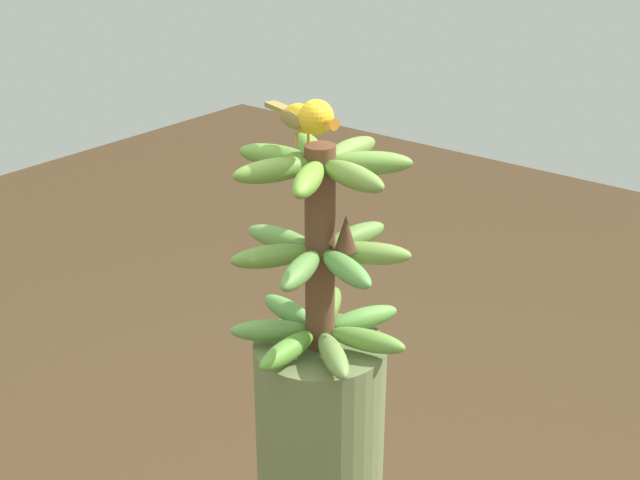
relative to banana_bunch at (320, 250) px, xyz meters
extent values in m
cylinder|color=brown|center=(0.00, 0.00, 0.00)|extent=(0.05, 0.05, 0.36)
ellipsoid|color=#5E9A35|center=(0.09, 0.00, -0.15)|extent=(0.13, 0.04, 0.04)
ellipsoid|color=olive|center=(0.05, 0.07, -0.15)|extent=(0.11, 0.13, 0.04)
ellipsoid|color=#65973B|center=(-0.02, 0.08, -0.15)|extent=(0.07, 0.14, 0.04)
ellipsoid|color=#609D43|center=(-0.08, 0.03, -0.15)|extent=(0.14, 0.09, 0.04)
ellipsoid|color=olive|center=(-0.08, -0.04, -0.15)|extent=(0.14, 0.09, 0.04)
ellipsoid|color=#5E9D46|center=(-0.02, -0.09, -0.15)|extent=(0.06, 0.14, 0.04)
ellipsoid|color=#5E9342|center=(0.06, -0.07, -0.15)|extent=(0.11, 0.13, 0.04)
ellipsoid|color=#5C8E40|center=(0.08, 0.02, 0.00)|extent=(0.14, 0.07, 0.04)
ellipsoid|color=#5D9846|center=(0.03, 0.08, 0.00)|extent=(0.08, 0.14, 0.04)
ellipsoid|color=olive|center=(-0.04, 0.07, 0.00)|extent=(0.10, 0.13, 0.04)
ellipsoid|color=olive|center=(-0.08, 0.01, 0.00)|extent=(0.14, 0.06, 0.04)
ellipsoid|color=olive|center=(-0.06, -0.06, 0.00)|extent=(0.12, 0.12, 0.04)
ellipsoid|color=#649944|center=(0.01, -0.08, 0.00)|extent=(0.05, 0.14, 0.04)
ellipsoid|color=olive|center=(0.07, -0.05, 0.00)|extent=(0.13, 0.11, 0.04)
ellipsoid|color=olive|center=(0.07, 0.03, 0.15)|extent=(0.14, 0.09, 0.04)
ellipsoid|color=olive|center=(0.02, 0.08, 0.15)|extent=(0.07, 0.14, 0.04)
ellipsoid|color=olive|center=(-0.05, 0.06, 0.15)|extent=(0.11, 0.13, 0.04)
ellipsoid|color=olive|center=(-0.08, 0.00, 0.15)|extent=(0.13, 0.04, 0.04)
ellipsoid|color=#629A35|center=(-0.05, -0.06, 0.15)|extent=(0.11, 0.13, 0.04)
ellipsoid|color=olive|center=(0.02, -0.08, 0.15)|extent=(0.07, 0.14, 0.04)
ellipsoid|color=olive|center=(0.07, -0.03, 0.15)|extent=(0.14, 0.09, 0.04)
cone|color=#4C2D1E|center=(-0.01, 0.05, 0.04)|extent=(0.04, 0.04, 0.06)
cylinder|color=#C68933|center=(0.02, -0.03, 0.19)|extent=(0.00, 0.00, 0.02)
cylinder|color=#C68933|center=(0.00, -0.02, 0.19)|extent=(0.01, 0.00, 0.02)
ellipsoid|color=gold|center=(0.01, -0.03, 0.22)|extent=(0.06, 0.09, 0.04)
ellipsoid|color=olive|center=(0.03, -0.04, 0.22)|extent=(0.03, 0.06, 0.03)
ellipsoid|color=olive|center=(-0.01, -0.03, 0.22)|extent=(0.03, 0.06, 0.03)
cube|color=olive|center=(-0.01, -0.09, 0.22)|extent=(0.04, 0.06, 0.01)
sphere|color=gold|center=(0.02, 0.01, 0.23)|extent=(0.05, 0.05, 0.05)
sphere|color=black|center=(0.01, 0.02, 0.23)|extent=(0.01, 0.01, 0.01)
cone|color=orange|center=(0.03, 0.04, 0.23)|extent=(0.03, 0.03, 0.02)
camera|label=1|loc=(0.99, 0.78, 0.58)|focal=47.84mm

